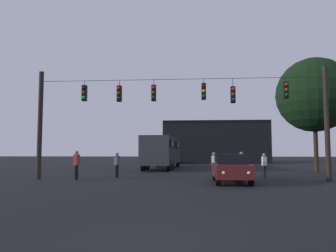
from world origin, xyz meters
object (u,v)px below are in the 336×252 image
object	(u,v)px
car_near_right	(231,168)
car_far_left	(162,158)
pedestrian_crossing_left	(76,163)
pedestrian_crossing_center	(214,163)
pedestrian_trailing	(264,164)
pedestrian_crossing_right	(117,163)
pedestrian_near_bus	(241,163)
tree_left_silhouette	(314,95)
city_bus	(163,149)

from	to	relation	value
car_near_right	car_far_left	world-z (taller)	same
pedestrian_crossing_left	pedestrian_crossing_center	xyz separation A→B (m)	(8.20, 2.09, -0.07)
car_near_right	pedestrian_crossing_left	size ratio (longest dim) A/B	2.54
car_far_left	pedestrian_crossing_left	bearing A→B (deg)	-96.58
pedestrian_trailing	car_far_left	bearing A→B (deg)	111.77
car_far_left	pedestrian_crossing_right	size ratio (longest dim) A/B	2.73
pedestrian_crossing_center	pedestrian_near_bus	bearing A→B (deg)	-15.53
pedestrian_crossing_left	pedestrian_near_bus	world-z (taller)	pedestrian_crossing_left
pedestrian_near_bus	pedestrian_crossing_center	bearing A→B (deg)	164.47
car_near_right	pedestrian_crossing_center	distance (m)	3.39
pedestrian_near_bus	tree_left_silhouette	distance (m)	11.11
city_bus	tree_left_silhouette	world-z (taller)	tree_left_silhouette
pedestrian_crossing_right	pedestrian_trailing	size ratio (longest dim) A/B	1.04
city_bus	pedestrian_crossing_right	size ratio (longest dim) A/B	6.95
pedestrian_crossing_center	pedestrian_trailing	xyz separation A→B (m)	(3.20, 0.28, -0.04)
city_bus	car_near_right	size ratio (longest dim) A/B	2.55
car_near_right	pedestrian_crossing_left	world-z (taller)	pedestrian_crossing_left
car_near_right	pedestrian_crossing_left	bearing A→B (deg)	172.07
city_bus	pedestrian_crossing_right	xyz separation A→B (m)	(-1.97, -10.90, -0.97)
car_near_right	pedestrian_near_bus	size ratio (longest dim) A/B	2.67
car_near_right	pedestrian_trailing	world-z (taller)	pedestrian_trailing
city_bus	pedestrian_trailing	bearing A→B (deg)	-54.57
tree_left_silhouette	car_near_right	bearing A→B (deg)	-129.58
pedestrian_trailing	pedestrian_crossing_right	bearing A→B (deg)	-177.33
car_far_left	pedestrian_trailing	bearing A→B (deg)	-68.23
pedestrian_trailing	tree_left_silhouette	world-z (taller)	tree_left_silhouette
pedestrian_trailing	pedestrian_crossing_center	bearing A→B (deg)	-175.02
pedestrian_crossing_left	pedestrian_crossing_right	world-z (taller)	pedestrian_crossing_left
pedestrian_near_bus	pedestrian_crossing_right	bearing A→B (deg)	177.81
pedestrian_crossing_left	pedestrian_crossing_right	size ratio (longest dim) A/B	1.07
city_bus	car_near_right	world-z (taller)	city_bus
tree_left_silhouette	pedestrian_crossing_center	bearing A→B (deg)	-143.88
city_bus	tree_left_silhouette	size ratio (longest dim) A/B	1.19
pedestrian_crossing_left	pedestrian_near_bus	distance (m)	9.99
city_bus	pedestrian_trailing	xyz separation A→B (m)	(7.45, -10.47, -1.01)
pedestrian_crossing_left	pedestrian_near_bus	size ratio (longest dim) A/B	1.05
city_bus	pedestrian_trailing	size ratio (longest dim) A/B	7.22
car_near_right	pedestrian_crossing_center	bearing A→B (deg)	101.61
car_near_right	city_bus	bearing A→B (deg)	109.33
city_bus	car_far_left	xyz separation A→B (m)	(-1.18, 11.14, -1.07)
city_bus	pedestrian_trailing	distance (m)	12.89
car_far_left	pedestrian_crossing_center	size ratio (longest dim) A/B	2.72
pedestrian_near_bus	pedestrian_trailing	distance (m)	1.70
car_far_left	city_bus	bearing A→B (deg)	-83.96
car_near_right	pedestrian_crossing_right	distance (m)	7.60
pedestrian_crossing_left	tree_left_silhouette	world-z (taller)	tree_left_silhouette
pedestrian_crossing_left	tree_left_silhouette	size ratio (longest dim) A/B	0.18
pedestrian_crossing_center	pedestrian_near_bus	distance (m)	1.72
pedestrian_crossing_left	tree_left_silhouette	bearing A→B (deg)	26.49
car_near_right	pedestrian_crossing_left	xyz separation A→B (m)	(-8.88, 1.24, 0.18)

